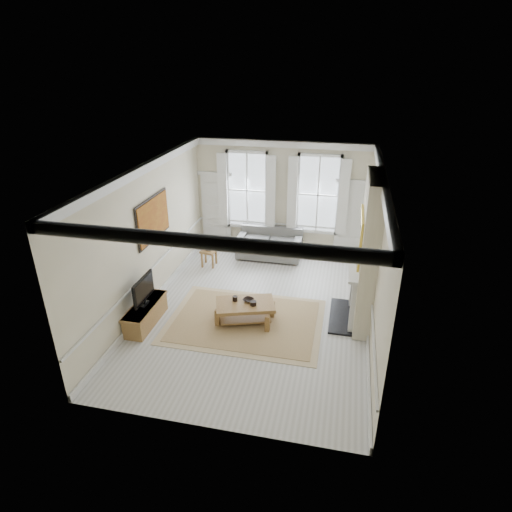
% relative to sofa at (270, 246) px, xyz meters
% --- Properties ---
extents(floor, '(7.20, 7.20, 0.00)m').
position_rel_sofa_xyz_m(floor, '(0.27, -3.11, -0.36)').
color(floor, '#B7B5AD').
rests_on(floor, ground).
extents(ceiling, '(7.20, 7.20, 0.00)m').
position_rel_sofa_xyz_m(ceiling, '(0.27, -3.11, 3.04)').
color(ceiling, white).
rests_on(ceiling, back_wall).
extents(back_wall, '(5.20, 0.00, 5.20)m').
position_rel_sofa_xyz_m(back_wall, '(0.27, 0.49, 1.34)').
color(back_wall, beige).
rests_on(back_wall, floor).
extents(left_wall, '(0.00, 7.20, 7.20)m').
position_rel_sofa_xyz_m(left_wall, '(-2.33, -3.11, 1.34)').
color(left_wall, beige).
rests_on(left_wall, floor).
extents(right_wall, '(0.00, 7.20, 7.20)m').
position_rel_sofa_xyz_m(right_wall, '(2.87, -3.11, 1.34)').
color(right_wall, beige).
rests_on(right_wall, floor).
extents(window_left, '(1.26, 0.20, 2.20)m').
position_rel_sofa_xyz_m(window_left, '(-0.78, 0.44, 1.54)').
color(window_left, '#B2BCC6').
rests_on(window_left, back_wall).
extents(window_right, '(1.26, 0.20, 2.20)m').
position_rel_sofa_xyz_m(window_right, '(1.32, 0.44, 1.54)').
color(window_right, '#B2BCC6').
rests_on(window_right, back_wall).
extents(door_left, '(0.90, 0.08, 2.30)m').
position_rel_sofa_xyz_m(door_left, '(-1.78, 0.45, 0.79)').
color(door_left, silver).
rests_on(door_left, floor).
extents(door_right, '(0.90, 0.08, 2.30)m').
position_rel_sofa_xyz_m(door_right, '(2.32, 0.45, 0.79)').
color(door_right, silver).
rests_on(door_right, floor).
extents(painting, '(0.05, 1.66, 1.06)m').
position_rel_sofa_xyz_m(painting, '(-2.29, -2.81, 1.69)').
color(painting, '#9D661B').
rests_on(painting, left_wall).
extents(chimney_breast, '(0.35, 1.70, 3.38)m').
position_rel_sofa_xyz_m(chimney_breast, '(2.69, -2.91, 1.34)').
color(chimney_breast, beige).
rests_on(chimney_breast, floor).
extents(hearth, '(0.55, 1.50, 0.05)m').
position_rel_sofa_xyz_m(hearth, '(2.27, -2.91, -0.34)').
color(hearth, black).
rests_on(hearth, floor).
extents(fireplace, '(0.21, 1.45, 1.33)m').
position_rel_sofa_xyz_m(fireplace, '(2.47, -2.91, 0.37)').
color(fireplace, silver).
rests_on(fireplace, floor).
extents(mirror, '(0.06, 1.26, 1.06)m').
position_rel_sofa_xyz_m(mirror, '(2.48, -2.91, 1.69)').
color(mirror, gold).
rests_on(mirror, chimney_breast).
extents(sofa, '(1.89, 0.92, 0.87)m').
position_rel_sofa_xyz_m(sofa, '(0.00, 0.00, 0.00)').
color(sofa, '#5D5C5A').
rests_on(sofa, floor).
extents(side_table, '(0.46, 0.46, 0.49)m').
position_rel_sofa_xyz_m(side_table, '(-1.60, -0.97, 0.02)').
color(side_table, brown).
rests_on(side_table, floor).
extents(rug, '(3.50, 2.60, 0.02)m').
position_rel_sofa_xyz_m(rug, '(0.11, -3.56, -0.35)').
color(rug, '#957C4D').
rests_on(rug, floor).
extents(coffee_table, '(1.47, 1.12, 0.49)m').
position_rel_sofa_xyz_m(coffee_table, '(0.11, -3.56, 0.04)').
color(coffee_table, brown).
rests_on(coffee_table, rug).
extents(ceramic_pot_a, '(0.11, 0.11, 0.11)m').
position_rel_sofa_xyz_m(ceramic_pot_a, '(-0.14, -3.51, 0.18)').
color(ceramic_pot_a, black).
rests_on(ceramic_pot_a, coffee_table).
extents(ceramic_pot_b, '(0.14, 0.14, 0.10)m').
position_rel_sofa_xyz_m(ceramic_pot_b, '(0.31, -3.61, 0.18)').
color(ceramic_pot_b, black).
rests_on(ceramic_pot_b, coffee_table).
extents(bowl, '(0.30, 0.30, 0.06)m').
position_rel_sofa_xyz_m(bowl, '(0.16, -3.46, 0.16)').
color(bowl, black).
rests_on(bowl, coffee_table).
extents(tv_stand, '(0.45, 1.39, 0.50)m').
position_rel_sofa_xyz_m(tv_stand, '(-2.07, -4.12, -0.12)').
color(tv_stand, brown).
rests_on(tv_stand, floor).
extents(tv, '(0.08, 0.90, 0.68)m').
position_rel_sofa_xyz_m(tv, '(-2.05, -4.12, 0.53)').
color(tv, black).
rests_on(tv, tv_stand).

